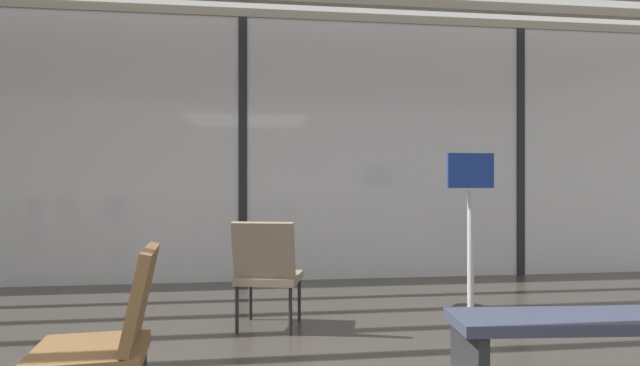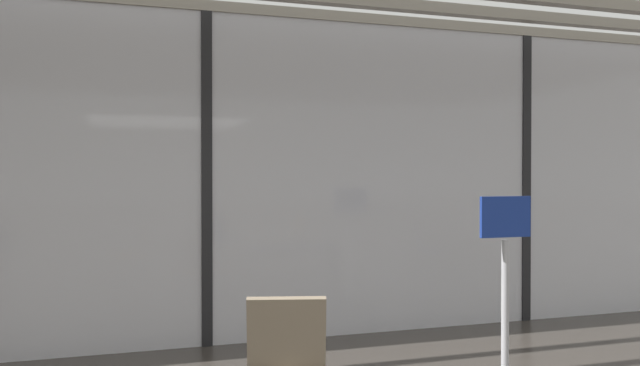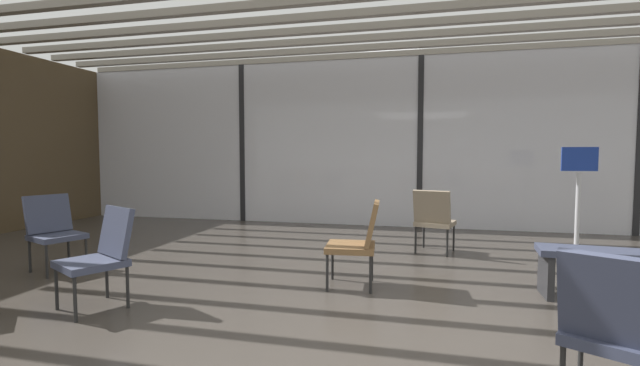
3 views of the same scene
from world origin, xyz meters
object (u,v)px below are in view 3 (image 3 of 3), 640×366
(info_sign, at_px, (578,204))
(lounge_chair_4, at_px, (618,325))
(waiting_bench, at_px, (630,264))
(lounge_chair_2, at_px, (102,251))
(parked_airplane, at_px, (383,127))
(lounge_chair_3, at_px, (434,217))
(lounge_chair_1, at_px, (54,228))
(lounge_chair_6, at_px, (359,238))

(info_sign, bearing_deg, lounge_chair_4, -104.92)
(lounge_chair_4, relative_size, waiting_bench, 0.57)
(lounge_chair_2, bearing_deg, info_sign, 61.53)
(parked_airplane, xyz_separation_m, lounge_chair_3, (1.32, -6.60, -1.65))
(parked_airplane, bearing_deg, lounge_chair_1, -109.22)
(lounge_chair_3, height_order, lounge_chair_4, same)
(waiting_bench, height_order, info_sign, info_sign)
(lounge_chair_1, height_order, lounge_chair_6, same)
(lounge_chair_1, relative_size, lounge_chair_4, 1.00)
(lounge_chair_1, distance_m, info_sign, 6.58)
(waiting_bench, bearing_deg, lounge_chair_4, 71.26)
(waiting_bench, bearing_deg, parked_airplane, -65.24)
(lounge_chair_4, bearing_deg, lounge_chair_3, -48.58)
(lounge_chair_1, height_order, info_sign, info_sign)
(parked_airplane, distance_m, lounge_chair_2, 9.67)
(parked_airplane, relative_size, lounge_chair_6, 12.85)
(info_sign, bearing_deg, lounge_chair_1, -159.32)
(lounge_chair_4, bearing_deg, lounge_chair_2, 16.56)
(waiting_bench, bearing_deg, lounge_chair_2, 19.33)
(waiting_bench, bearing_deg, lounge_chair_3, -39.57)
(parked_airplane, bearing_deg, waiting_bench, -70.11)
(lounge_chair_3, distance_m, lounge_chair_6, 1.86)
(lounge_chair_1, bearing_deg, parked_airplane, 1.94)
(lounge_chair_3, height_order, info_sign, info_sign)
(waiting_bench, bearing_deg, lounge_chair_6, 6.51)
(lounge_chair_4, distance_m, lounge_chair_6, 2.46)
(parked_airplane, relative_size, waiting_bench, 7.32)
(lounge_chair_6, bearing_deg, lounge_chair_1, -91.57)
(parked_airplane, xyz_separation_m, lounge_chair_6, (0.55, -8.30, -1.65))
(lounge_chair_2, relative_size, lounge_chair_3, 1.00)
(parked_airplane, relative_size, lounge_chair_1, 12.85)
(lounge_chair_3, distance_m, lounge_chair_4, 3.69)
(lounge_chair_6, bearing_deg, waiting_bench, 86.70)
(lounge_chair_1, xyz_separation_m, lounge_chair_3, (4.28, 1.91, 0.00))
(lounge_chair_1, distance_m, lounge_chair_2, 1.67)
(lounge_chair_6, xyz_separation_m, waiting_bench, (2.43, 0.07, -0.13))
(parked_airplane, xyz_separation_m, waiting_bench, (2.98, -8.23, -1.78))
(lounge_chair_2, height_order, info_sign, info_sign)
(lounge_chair_2, height_order, lounge_chair_4, same)
(lounge_chair_2, distance_m, waiting_bench, 4.68)
(lounge_chair_2, xyz_separation_m, waiting_bench, (4.53, 1.17, -0.13))
(lounge_chair_3, bearing_deg, parked_airplane, -64.07)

